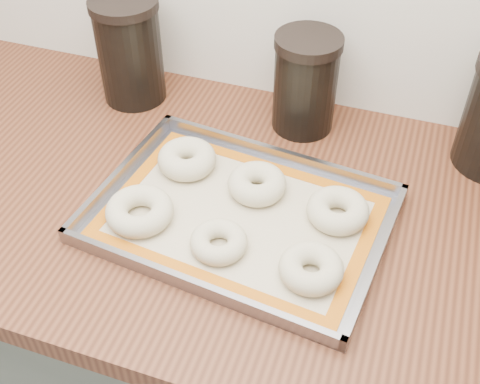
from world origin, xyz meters
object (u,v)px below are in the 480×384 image
at_px(bagel_front_mid, 219,242).
at_px(bagel_front_right, 311,268).
at_px(bagel_front_left, 140,211).
at_px(baking_tray, 240,216).
at_px(bagel_back_left, 187,159).
at_px(bagel_back_right, 338,210).
at_px(bagel_back_mid, 257,184).
at_px(canister_left, 130,50).
at_px(canister_mid, 305,83).

relative_size(bagel_front_mid, bagel_front_right, 0.93).
height_order(bagel_front_left, bagel_front_right, same).
bearing_deg(baking_tray, bagel_back_left, 146.05).
bearing_deg(baking_tray, bagel_back_right, 17.77).
xyz_separation_m(bagel_front_mid, bagel_back_left, (-0.12, 0.16, 0.00)).
bearing_deg(bagel_back_mid, canister_left, 148.45).
relative_size(baking_tray, bagel_front_mid, 5.63).
bearing_deg(canister_left, bagel_back_right, -24.94).
xyz_separation_m(bagel_front_left, bagel_back_left, (0.02, 0.14, 0.00)).
bearing_deg(bagel_front_right, baking_tray, 149.33).
height_order(baking_tray, bagel_back_right, bagel_back_right).
xyz_separation_m(baking_tray, bagel_front_right, (0.14, -0.08, 0.02)).
bearing_deg(canister_left, bagel_front_right, -37.32).
distance_m(bagel_back_right, canister_left, 0.52).
relative_size(bagel_front_right, bagel_back_right, 0.95).
relative_size(bagel_front_right, canister_mid, 0.51).
height_order(bagel_front_left, bagel_back_left, bagel_back_left).
height_order(bagel_front_mid, bagel_back_left, bagel_back_left).
bearing_deg(canister_left, bagel_front_mid, -47.80).
distance_m(bagel_front_mid, bagel_back_left, 0.20).
bearing_deg(bagel_front_left, canister_mid, 61.51).
distance_m(baking_tray, canister_left, 0.42).
xyz_separation_m(bagel_front_left, bagel_back_mid, (0.16, 0.12, 0.00)).
height_order(bagel_front_mid, bagel_back_mid, bagel_back_mid).
bearing_deg(bagel_front_mid, canister_mid, 83.60).
relative_size(bagel_back_left, bagel_back_mid, 1.05).
height_order(bagel_front_mid, canister_mid, canister_mid).
distance_m(bagel_front_left, bagel_front_right, 0.29).
bearing_deg(canister_left, bagel_back_left, -43.42).
xyz_separation_m(bagel_front_mid, canister_mid, (0.04, 0.35, 0.07)).
xyz_separation_m(bagel_front_mid, bagel_front_right, (0.14, -0.01, 0.00)).
relative_size(bagel_front_left, canister_mid, 0.58).
bearing_deg(bagel_back_left, canister_mid, 50.69).
height_order(baking_tray, bagel_back_mid, bagel_back_mid).
bearing_deg(canister_mid, bagel_front_mid, -96.40).
relative_size(bagel_front_left, bagel_front_mid, 1.23).
relative_size(bagel_front_mid, bagel_back_right, 0.88).
xyz_separation_m(baking_tray, canister_left, (-0.31, 0.26, 0.10)).
xyz_separation_m(bagel_front_left, bagel_front_right, (0.29, -0.03, -0.00)).
height_order(bagel_front_left, bagel_front_mid, bagel_front_left).
xyz_separation_m(bagel_front_right, bagel_back_right, (0.01, 0.13, 0.00)).
bearing_deg(canister_mid, canister_left, -177.51).
bearing_deg(bagel_back_right, bagel_back_mid, 172.96).
bearing_deg(bagel_back_left, bagel_front_right, -32.28).
bearing_deg(canister_mid, bagel_back_mid, -96.15).
bearing_deg(bagel_front_mid, bagel_front_left, 172.39).
xyz_separation_m(bagel_back_mid, bagel_back_right, (0.14, -0.02, -0.00)).
bearing_deg(bagel_back_mid, bagel_front_left, -142.68).
bearing_deg(bagel_front_right, canister_mid, 106.42).
xyz_separation_m(bagel_back_mid, canister_left, (-0.32, 0.20, 0.08)).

